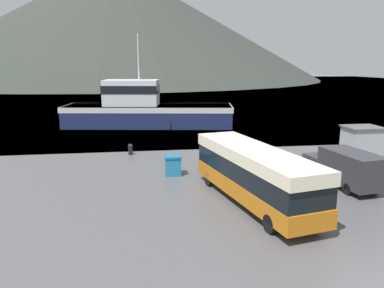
% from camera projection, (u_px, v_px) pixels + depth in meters
% --- Properties ---
extents(water_surface, '(240.00, 240.00, 0.00)m').
position_uv_depth(water_surface, '(158.00, 83.00, 150.46)').
color(water_surface, slate).
rests_on(water_surface, ground).
extents(hill_backdrop, '(197.22, 197.22, 55.23)m').
position_uv_depth(hill_backdrop, '(114.00, 22.00, 184.06)').
color(hill_backdrop, '#2D332D').
rests_on(hill_backdrop, ground).
extents(tour_bus, '(4.65, 10.73, 3.11)m').
position_uv_depth(tour_bus, '(254.00, 173.00, 20.64)').
color(tour_bus, '#B26614').
rests_on(tour_bus, ground).
extents(delivery_van, '(2.85, 6.15, 2.33)m').
position_uv_depth(delivery_van, '(345.00, 167.00, 23.69)').
color(delivery_van, '#2D2D33').
rests_on(delivery_van, ground).
extents(fishing_boat, '(21.06, 8.62, 11.13)m').
position_uv_depth(fishing_boat, '(145.00, 109.00, 46.09)').
color(fishing_boat, '#19234C').
rests_on(fishing_boat, water_surface).
extents(storage_bin, '(1.15, 1.06, 1.39)m').
position_uv_depth(storage_bin, '(173.00, 165.00, 26.06)').
color(storage_bin, teal).
rests_on(storage_bin, ground).
extents(dock_kiosk, '(3.02, 2.61, 2.34)m').
position_uv_depth(dock_kiosk, '(362.00, 140.00, 32.35)').
color(dock_kiosk, '#93999E').
rests_on(dock_kiosk, ground).
extents(small_boat, '(3.02, 6.77, 0.94)m').
position_uv_depth(small_boat, '(168.00, 122.00, 46.94)').
color(small_boat, black).
rests_on(small_boat, water_surface).
extents(mooring_bollard, '(0.43, 0.43, 0.94)m').
position_uv_depth(mooring_bollard, '(130.00, 149.00, 31.94)').
color(mooring_bollard, black).
rests_on(mooring_bollard, ground).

